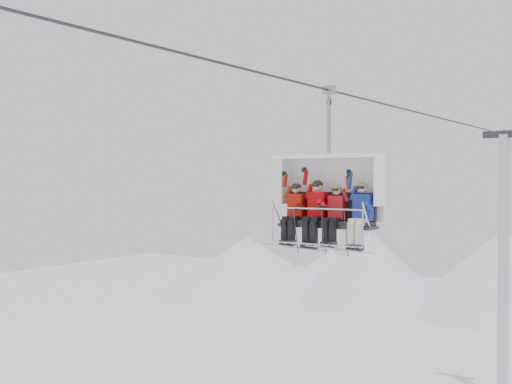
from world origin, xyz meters
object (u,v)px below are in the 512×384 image
Objects in this scene: lift_tower_right at (503,286)px; chairlift_carrier at (331,191)px; skier_center_right at (335,213)px; skier_far_right at (361,212)px; skier_far_left at (295,211)px; skier_center_left at (316,210)px.

lift_tower_right reaches higher than chairlift_carrier.
chairlift_carrier is at bearing 131.24° from skier_center_right.
chairlift_carrier reaches higher than skier_far_right.
skier_far_left is 0.98× the size of skier_far_right.
chairlift_carrier is 1.14m from skier_far_right.
lift_tower_right is 7.99× the size of skier_center_right.
skier_far_left is at bearing 179.74° from skier_center_right.
chairlift_carrier reaches higher than skier_far_left.
lift_tower_right is at bearing 92.96° from skier_far_right.
lift_tower_right is 19.39m from skier_center_right.
lift_tower_right reaches higher than skier_center_right.
skier_far_right is at bearing -17.56° from chairlift_carrier.
skier_center_right is at bearing -179.33° from skier_far_right.
lift_tower_right reaches higher than skier_far_right.
skier_center_left is 1.05× the size of skier_far_right.
skier_far_left is (-0.90, -18.87, 4.45)m from lift_tower_right.
skier_center_left reaches higher than skier_far_left.
skier_center_left is 0.55m from skier_center_right.
skier_center_left is at bearing 178.57° from skier_center_right.
skier_center_left is at bearing 0.74° from skier_far_left.
skier_far_left is (-0.90, -0.31, -0.52)m from chairlift_carrier.
lift_tower_right is 19.21m from chairlift_carrier.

